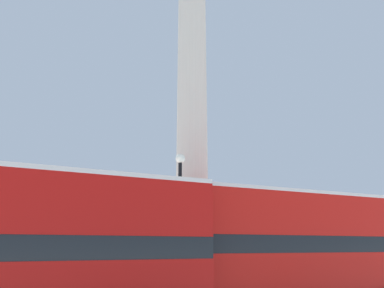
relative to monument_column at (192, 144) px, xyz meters
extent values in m
cube|color=beige|center=(0.00, 0.00, -7.24)|extent=(6.30, 6.30, 0.95)
cube|color=beige|center=(0.00, 0.00, -6.28)|extent=(4.54, 4.54, 0.95)
cube|color=beige|center=(0.00, 0.00, -5.33)|extent=(2.77, 2.77, 0.95)
cylinder|color=beige|center=(0.00, 0.00, 5.68)|extent=(1.67, 1.67, 21.06)
cube|color=#B7140F|center=(0.41, -5.80, -6.36)|extent=(10.76, 3.02, 1.70)
cube|color=black|center=(0.41, -5.80, -5.23)|extent=(10.76, 2.97, 0.55)
cube|color=#B7140F|center=(0.41, -5.80, -4.24)|extent=(10.76, 3.02, 1.43)
cube|color=silver|center=(0.41, -5.80, -3.47)|extent=(10.76, 3.02, 0.12)
cube|color=beige|center=(8.39, 3.28, -6.45)|extent=(3.29, 2.65, 2.52)
ellipsoid|color=brown|center=(8.39, 3.28, -3.56)|extent=(2.52, 1.52, 1.04)
cone|color=brown|center=(9.49, 3.04, -3.10)|extent=(1.11, 0.77, 1.10)
cylinder|color=brown|center=(8.39, 3.28, -2.59)|extent=(0.36, 0.36, 0.90)
sphere|color=brown|center=(8.39, 3.28, -2.00)|extent=(0.28, 0.28, 0.28)
cylinder|color=brown|center=(9.19, 3.40, -4.64)|extent=(0.20, 0.20, 1.11)
cylinder|color=brown|center=(9.06, 2.84, -4.64)|extent=(0.20, 0.20, 1.11)
cylinder|color=brown|center=(7.72, 3.72, -4.64)|extent=(0.20, 0.20, 1.11)
cylinder|color=brown|center=(7.60, 3.16, -4.64)|extent=(0.20, 0.20, 1.11)
cylinder|color=black|center=(-2.61, -4.29, -4.99)|extent=(0.14, 0.14, 5.45)
sphere|color=white|center=(-2.61, -4.29, -2.08)|extent=(0.36, 0.36, 0.36)
camera|label=1|loc=(-7.79, -15.86, -5.31)|focal=32.00mm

